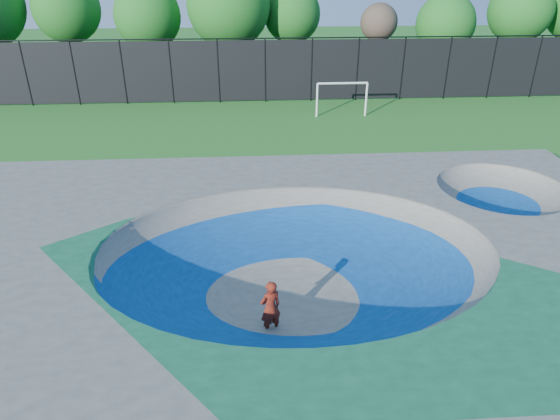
# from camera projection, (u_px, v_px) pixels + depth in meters

# --- Properties ---
(ground) EXTENTS (120.00, 120.00, 0.00)m
(ground) POSITION_uv_depth(u_px,v_px,m) (295.00, 291.00, 14.32)
(ground) COLOR #21661C
(ground) RESTS_ON ground
(skate_deck) EXTENTS (22.00, 14.00, 1.50)m
(skate_deck) POSITION_uv_depth(u_px,v_px,m) (295.00, 269.00, 13.98)
(skate_deck) COLOR gray
(skate_deck) RESTS_ON ground
(skater) EXTENTS (0.67, 0.58, 1.56)m
(skater) POSITION_uv_depth(u_px,v_px,m) (270.00, 308.00, 12.41)
(skater) COLOR red
(skater) RESTS_ON ground
(skateboard) EXTENTS (0.80, 0.54, 0.05)m
(skateboard) POSITION_uv_depth(u_px,v_px,m) (271.00, 331.00, 12.75)
(skateboard) COLOR black
(skateboard) RESTS_ON ground
(soccer_goal) EXTENTS (3.07, 0.12, 2.02)m
(soccer_goal) POSITION_uv_depth(u_px,v_px,m) (342.00, 93.00, 29.37)
(soccer_goal) COLOR white
(soccer_goal) RESTS_ON ground
(fence) EXTENTS (48.09, 0.09, 4.04)m
(fence) POSITION_uv_depth(u_px,v_px,m) (265.00, 69.00, 32.04)
(fence) COLOR black
(fence) RESTS_ON ground
(treeline) EXTENTS (51.53, 6.71, 8.53)m
(treeline) POSITION_uv_depth(u_px,v_px,m) (214.00, 11.00, 34.90)
(treeline) COLOR #413020
(treeline) RESTS_ON ground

